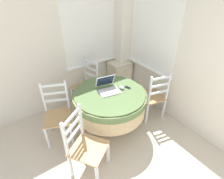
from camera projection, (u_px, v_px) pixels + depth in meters
The scene contains 10 objects.
corner_room_shell at pixel (126, 59), 2.57m from camera, with size 4.44×5.11×2.55m.
round_dining_table at pixel (110, 101), 2.84m from camera, with size 1.18×1.18×0.76m.
laptop at pixel (108, 88), 2.77m from camera, with size 0.37×0.37×0.23m.
computer_mouse at pixel (122, 87), 2.83m from camera, with size 0.06×0.10×0.05m.
cell_phone at pixel (128, 87), 2.86m from camera, with size 0.08×0.12×0.01m.
dining_chair_near_back_window at pixel (87, 85), 3.51m from camera, with size 0.52×0.50×0.98m.
dining_chair_near_right_window at pixel (153, 96), 3.19m from camera, with size 0.51×0.52×0.98m.
dining_chair_camera_near at pixel (85, 146), 2.25m from camera, with size 0.59×0.59×0.98m.
dining_chair_left_flank at pixel (58, 114), 2.77m from camera, with size 0.55×0.56×0.98m.
corner_cabinet at pixel (120, 76), 4.02m from camera, with size 0.47×0.40×0.72m.
Camera 1 is at (-0.26, 0.23, 2.30)m, focal length 28.00 mm.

